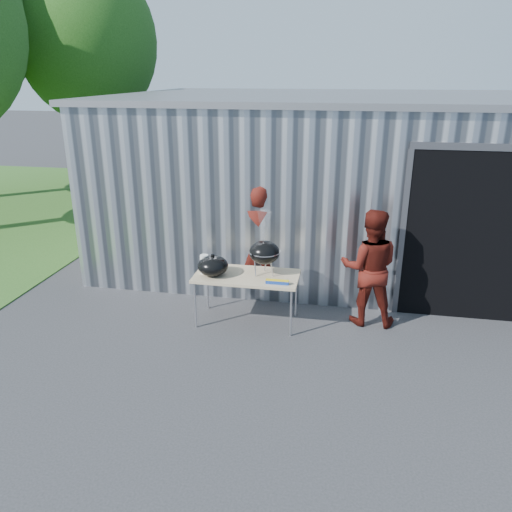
% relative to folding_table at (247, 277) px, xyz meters
% --- Properties ---
extents(ground, '(80.00, 80.00, 0.00)m').
position_rel_folding_table_xyz_m(ground, '(0.12, -0.95, -0.71)').
color(ground, '#2E2E30').
extents(building, '(8.20, 6.20, 3.10)m').
position_rel_folding_table_xyz_m(building, '(1.04, 3.64, 0.83)').
color(building, silver).
rests_on(building, ground).
extents(tree_far, '(4.01, 4.01, 6.65)m').
position_rel_folding_table_xyz_m(tree_far, '(-6.38, 8.05, 3.62)').
color(tree_far, '#442D19').
rests_on(tree_far, ground).
extents(folding_table, '(1.50, 0.75, 0.75)m').
position_rel_folding_table_xyz_m(folding_table, '(0.00, 0.00, 0.00)').
color(folding_table, tan).
rests_on(folding_table, ground).
extents(kettle_grill, '(0.45, 0.45, 0.94)m').
position_rel_folding_table_xyz_m(kettle_grill, '(0.25, 0.06, 0.46)').
color(kettle_grill, black).
rests_on(kettle_grill, folding_table).
extents(grill_lid, '(0.44, 0.44, 0.32)m').
position_rel_folding_table_xyz_m(grill_lid, '(-0.47, -0.10, 0.18)').
color(grill_lid, black).
rests_on(grill_lid, folding_table).
extents(paper_towels, '(0.12, 0.12, 0.28)m').
position_rel_folding_table_xyz_m(paper_towels, '(-0.61, -0.05, 0.18)').
color(paper_towels, white).
rests_on(paper_towels, folding_table).
extents(white_tub, '(0.20, 0.15, 0.10)m').
position_rel_folding_table_xyz_m(white_tub, '(-0.55, 0.17, 0.09)').
color(white_tub, white).
rests_on(white_tub, folding_table).
extents(foil_box, '(0.32, 0.05, 0.06)m').
position_rel_folding_table_xyz_m(foil_box, '(0.48, -0.25, 0.07)').
color(foil_box, navy).
rests_on(foil_box, folding_table).
extents(person_cook, '(0.72, 0.50, 1.89)m').
position_rel_folding_table_xyz_m(person_cook, '(0.02, 0.87, 0.23)').
color(person_cook, '#4B120C').
rests_on(person_cook, ground).
extents(person_bystander, '(0.84, 0.66, 1.72)m').
position_rel_folding_table_xyz_m(person_bystander, '(1.73, 0.33, 0.15)').
color(person_bystander, '#4B120C').
rests_on(person_bystander, ground).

